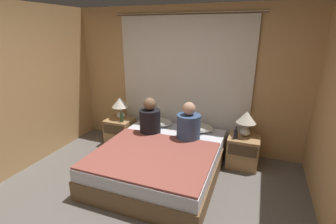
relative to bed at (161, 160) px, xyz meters
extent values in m
plane|color=#66605B|center=(0.00, -0.99, -0.22)|extent=(16.00, 16.00, 0.00)
cube|color=tan|center=(0.00, 1.12, 1.03)|extent=(4.27, 0.06, 2.50)
cube|color=silver|center=(0.00, 1.06, 0.94)|extent=(2.36, 0.03, 2.33)
cylinder|color=brown|center=(0.00, 1.06, 2.13)|extent=(2.56, 0.02, 0.02)
cube|color=brown|center=(0.00, 0.00, -0.09)|extent=(1.69, 2.01, 0.27)
cube|color=silver|center=(0.00, 0.00, 0.14)|extent=(1.65, 1.97, 0.18)
cube|color=#A87F51|center=(-1.14, 0.70, 0.02)|extent=(0.48, 0.44, 0.50)
cube|color=#4C3823|center=(-1.14, 0.47, 0.14)|extent=(0.42, 0.02, 0.18)
cube|color=#A87F51|center=(1.14, 0.70, 0.02)|extent=(0.48, 0.44, 0.50)
cube|color=#4C3823|center=(1.14, 0.47, 0.14)|extent=(0.42, 0.02, 0.18)
ellipsoid|color=silver|center=(-1.14, 0.76, 0.34)|extent=(0.16, 0.16, 0.13)
cylinder|color=#B2A893|center=(-1.14, 0.76, 0.45)|extent=(0.02, 0.02, 0.10)
cone|color=silver|center=(-1.14, 0.76, 0.59)|extent=(0.31, 0.31, 0.18)
ellipsoid|color=silver|center=(1.14, 0.76, 0.34)|extent=(0.16, 0.16, 0.13)
cylinder|color=#B2A893|center=(1.14, 0.76, 0.45)|extent=(0.02, 0.02, 0.10)
cone|color=silver|center=(1.14, 0.76, 0.59)|extent=(0.31, 0.31, 0.18)
ellipsoid|color=silver|center=(-0.37, 0.79, 0.29)|extent=(0.50, 0.35, 0.12)
ellipsoid|color=silver|center=(0.37, 0.79, 0.29)|extent=(0.50, 0.35, 0.12)
cube|color=#994C42|center=(0.00, -0.30, 0.24)|extent=(1.63, 1.36, 0.03)
cylinder|color=black|center=(-0.36, 0.42, 0.43)|extent=(0.35, 0.35, 0.41)
sphere|color=#846047|center=(-0.36, 0.42, 0.74)|extent=(0.20, 0.20, 0.20)
cylinder|color=#38517A|center=(0.30, 0.42, 0.43)|extent=(0.37, 0.37, 0.40)
sphere|color=tan|center=(0.30, 0.42, 0.73)|extent=(0.20, 0.20, 0.20)
cylinder|color=#2D4C28|center=(-1.02, 0.59, 0.35)|extent=(0.06, 0.06, 0.15)
cylinder|color=#2D4C28|center=(-1.02, 0.59, 0.46)|extent=(0.02, 0.02, 0.06)
cylinder|color=black|center=(1.01, 0.59, 0.34)|extent=(0.06, 0.06, 0.14)
cylinder|color=black|center=(1.01, 0.59, 0.44)|extent=(0.02, 0.02, 0.06)
camera|label=1|loc=(1.26, -3.00, 1.87)|focal=26.00mm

